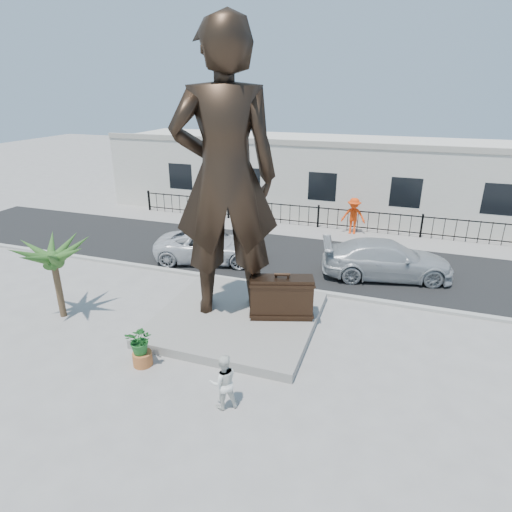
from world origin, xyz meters
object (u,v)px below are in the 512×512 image
(tourist, at_px, (223,382))
(statue, at_px, (225,178))
(suitcase, at_px, (282,297))
(car_white, at_px, (211,246))

(tourist, bearing_deg, statue, -102.51)
(statue, relative_size, tourist, 6.14)
(suitcase, distance_m, car_white, 6.44)
(suitcase, bearing_deg, car_white, 118.45)
(car_white, bearing_deg, statue, -162.97)
(tourist, bearing_deg, car_white, -96.87)
(statue, xyz_separation_m, car_white, (-2.73, 4.46, -4.15))
(tourist, relative_size, car_white, 0.30)
(statue, xyz_separation_m, tourist, (1.64, -4.30, -4.11))
(statue, distance_m, suitcase, 4.28)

